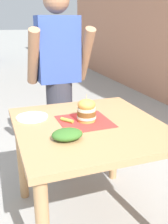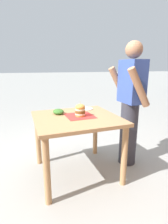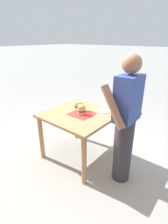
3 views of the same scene
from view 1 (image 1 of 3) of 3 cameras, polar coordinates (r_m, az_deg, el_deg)
The scene contains 9 objects.
ground_plane at distance 2.14m, azimuth 0.98°, elevation -22.25°, with size 80.00×80.00×0.00m, color #9E9E99.
patio_table at distance 1.78m, azimuth 1.10°, elevation -6.39°, with size 0.95×1.01×0.78m.
serving_paper at distance 1.76m, azimuth 0.15°, elevation -2.05°, with size 0.34×0.34×0.00m, color red.
sandwich at distance 1.74m, azimuth 0.57°, elevation 0.40°, with size 0.13×0.13×0.19m.
pickle_spear at distance 1.75m, azimuth -3.70°, elevation -1.78°, with size 0.02×0.02×0.10m, color #8EA83D.
side_plate_with_forks at distance 1.86m, azimuth -11.22°, elevation -1.09°, with size 0.22×0.22×0.02m.
side_salad at distance 1.50m, azimuth -3.67°, elevation -4.88°, with size 0.18×0.14×0.06m, color #386B28.
diner_across_table at distance 2.40m, azimuth -5.38°, elevation 6.33°, with size 0.55×0.35×1.69m.
parked_car_mid_block at distance 11.91m, azimuth 15.17°, elevation 15.44°, with size 4.22×1.87×1.60m.
Camera 1 is at (-0.57, -1.49, 1.43)m, focal length 42.00 mm.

